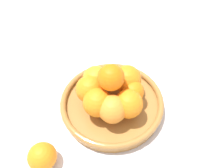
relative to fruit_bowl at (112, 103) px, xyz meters
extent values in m
plane|color=silver|center=(0.00, 0.00, -0.02)|extent=(4.00, 4.00, 0.00)
cylinder|color=#A57238|center=(0.00, 0.00, -0.01)|extent=(0.30, 0.30, 0.02)
torus|color=#A57238|center=(0.00, 0.00, 0.01)|extent=(0.31, 0.31, 0.02)
sphere|color=orange|center=(0.03, -0.05, 0.06)|extent=(0.08, 0.08, 0.08)
sphere|color=orange|center=(0.06, -0.02, 0.06)|extent=(0.08, 0.08, 0.08)
sphere|color=orange|center=(0.05, 0.03, 0.05)|extent=(0.06, 0.06, 0.06)
sphere|color=orange|center=(0.02, 0.06, 0.06)|extent=(0.08, 0.08, 0.08)
sphere|color=orange|center=(-0.03, 0.05, 0.05)|extent=(0.07, 0.07, 0.07)
sphere|color=orange|center=(-0.06, 0.01, 0.06)|extent=(0.08, 0.08, 0.08)
sphere|color=orange|center=(-0.06, -0.03, 0.06)|extent=(0.08, 0.08, 0.08)
sphere|color=orange|center=(-0.01, -0.06, 0.06)|extent=(0.08, 0.08, 0.08)
sphere|color=orange|center=(0.00, -0.01, 0.12)|extent=(0.07, 0.07, 0.07)
sphere|color=orange|center=(-0.06, -0.23, 0.02)|extent=(0.07, 0.07, 0.07)
camera|label=1|loc=(0.19, -0.33, 0.54)|focal=35.00mm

